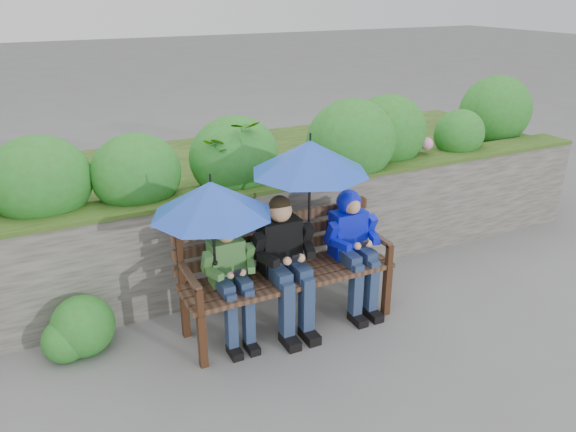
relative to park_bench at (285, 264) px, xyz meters
name	(u,v)px	position (x,y,z in m)	size (l,w,h in m)	color
ground	(293,319)	(0.07, -0.02, -0.55)	(60.00, 60.00, 0.00)	slate
garden_backdrop	(227,196)	(0.07, 1.58, 0.08)	(8.00, 2.85, 1.77)	#55534C
park_bench	(285,264)	(0.00, 0.00, 0.00)	(1.83, 0.54, 0.96)	#3B2213
boy_left	(231,275)	(-0.52, -0.08, 0.06)	(0.42, 0.48, 1.04)	#40833A
boy_middle	(285,258)	(-0.04, -0.09, 0.11)	(0.52, 0.60, 1.17)	black
boy_right	(353,240)	(0.63, -0.07, 0.12)	(0.46, 0.56, 1.11)	#1016D2
umbrella_left	(211,199)	(-0.64, -0.07, 0.73)	(0.94, 0.94, 0.75)	blue
umbrella_right	(310,157)	(0.22, -0.02, 0.92)	(0.98, 0.98, 0.93)	blue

